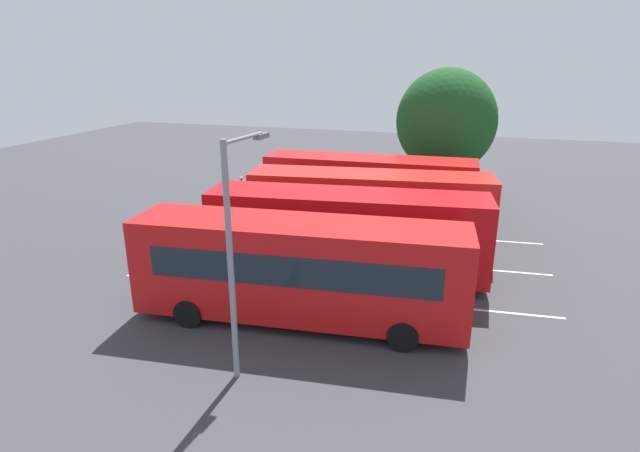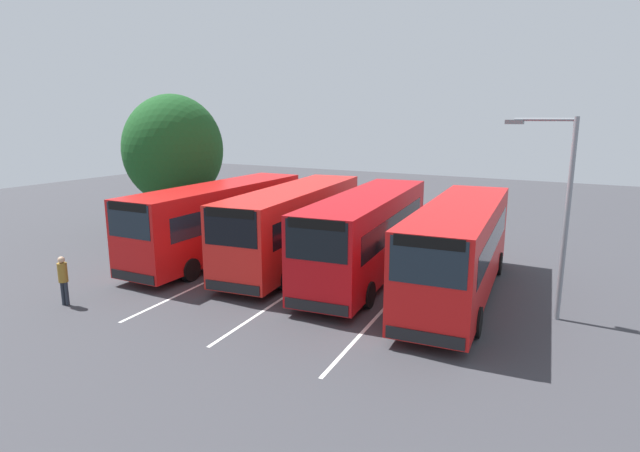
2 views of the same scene
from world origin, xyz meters
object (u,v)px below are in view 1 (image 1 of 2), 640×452
object	(u,v)px
bus_center_right	(346,232)
pedestrian	(242,189)
street_lamp	(234,245)
bus_center_left	(369,207)
bus_far_left	(368,187)
bus_far_right	(298,268)
depot_tree	(446,121)

from	to	relation	value
bus_center_right	pedestrian	size ratio (longest dim) A/B	6.19
bus_center_right	street_lamp	bearing A→B (deg)	74.20
street_lamp	bus_center_left	bearing A→B (deg)	-1.09
bus_far_left	bus_far_right	distance (m)	11.07
bus_center_left	bus_center_right	world-z (taller)	same
bus_far_right	pedestrian	xyz separation A→B (m)	(7.61, -11.76, -0.82)
bus_far_left	bus_center_right	world-z (taller)	same
street_lamp	pedestrian	bearing A→B (deg)	31.09
bus_far_right	pedestrian	world-z (taller)	bus_far_right
bus_center_right	depot_tree	bearing A→B (deg)	-108.10
depot_tree	bus_center_left	bearing A→B (deg)	75.23
bus_center_right	depot_tree	size ratio (longest dim) A/B	1.41
bus_center_left	street_lamp	xyz separation A→B (m)	(1.32, 10.70, 1.91)
bus_center_right	bus_far_right	size ratio (longest dim) A/B	1.00
bus_far_left	bus_center_left	bearing A→B (deg)	100.66
street_lamp	depot_tree	bearing A→B (deg)	-4.78
depot_tree	pedestrian	bearing A→B (deg)	25.75
pedestrian	bus_far_left	bearing A→B (deg)	-17.51
bus_center_left	bus_far_right	world-z (taller)	same
bus_far_left	bus_center_left	distance (m)	3.69
depot_tree	bus_center_right	bearing A→B (deg)	78.46
bus_center_left	depot_tree	size ratio (longest dim) A/B	1.42
bus_far_left	bus_center_right	xyz separation A→B (m)	(-0.65, 7.19, 0.00)
pedestrian	bus_center_right	bearing A→B (deg)	-56.20
street_lamp	depot_tree	size ratio (longest dim) A/B	0.84
bus_center_right	street_lamp	world-z (taller)	street_lamp
bus_far_right	pedestrian	distance (m)	14.03
bus_center_left	bus_far_right	size ratio (longest dim) A/B	1.00
bus_center_right	bus_far_right	world-z (taller)	same
bus_center_left	bus_far_right	distance (m)	7.51
bus_far_right	bus_center_right	bearing A→B (deg)	-103.63
bus_far_right	pedestrian	bearing A→B (deg)	-62.23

